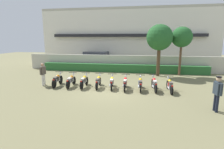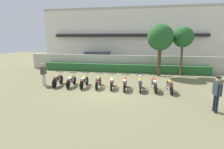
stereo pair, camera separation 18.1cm
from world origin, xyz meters
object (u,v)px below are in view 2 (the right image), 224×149
at_px(parked_car, 99,60).
at_px(tree_far_side, 183,37).
at_px(tree_near_inspector, 160,38).
at_px(motorcycle_in_row_7, 154,84).
at_px(motorcycle_in_row_3, 98,81).
at_px(motorcycle_in_row_4, 112,82).
at_px(motorcycle_in_row_6, 140,84).
at_px(motorcycle_in_row_8, 170,85).
at_px(motorcycle_in_row_0, 58,80).
at_px(motorcycle_in_row_5, 125,83).
at_px(motorcycle_in_row_1, 71,80).
at_px(officer_0, 217,91).
at_px(motorcycle_in_row_2, 84,81).
at_px(inspector_person, 43,72).

bearing_deg(parked_car, tree_far_side, -13.91).
xyz_separation_m(tree_near_inspector, motorcycle_in_row_7, (-0.61, -4.84, -2.99)).
distance_m(motorcycle_in_row_3, motorcycle_in_row_7, 3.82).
distance_m(motorcycle_in_row_4, motorcycle_in_row_6, 1.94).
bearing_deg(motorcycle_in_row_8, motorcycle_in_row_0, 87.29).
xyz_separation_m(tree_far_side, motorcycle_in_row_3, (-6.43, -5.42, -3.04)).
height_order(tree_far_side, motorcycle_in_row_5, tree_far_side).
height_order(motorcycle_in_row_3, motorcycle_in_row_7, motorcycle_in_row_7).
height_order(motorcycle_in_row_1, motorcycle_in_row_4, motorcycle_in_row_1).
xyz_separation_m(tree_far_side, officer_0, (0.03, -8.54, -2.48)).
bearing_deg(motorcycle_in_row_2, parked_car, 6.24).
bearing_deg(motorcycle_in_row_7, motorcycle_in_row_3, 84.24).
xyz_separation_m(motorcycle_in_row_2, motorcycle_in_row_3, (1.01, 0.09, -0.01)).
height_order(parked_car, tree_far_side, tree_far_side).
height_order(motorcycle_in_row_4, officer_0, officer_0).
distance_m(motorcycle_in_row_8, inspector_person, 8.90).
bearing_deg(motorcycle_in_row_5, motorcycle_in_row_0, 87.08).
distance_m(tree_near_inspector, motorcycle_in_row_5, 6.33).
xyz_separation_m(motorcycle_in_row_3, inspector_person, (-4.09, -0.14, 0.54)).
height_order(motorcycle_in_row_0, inspector_person, inspector_person).
bearing_deg(motorcycle_in_row_5, motorcycle_in_row_3, 82.89).
bearing_deg(inspector_person, parked_car, 78.41).
height_order(motorcycle_in_row_0, officer_0, officer_0).
bearing_deg(tree_near_inspector, motorcycle_in_row_8, -85.88).
bearing_deg(tree_near_inspector, motorcycle_in_row_4, -125.57).
bearing_deg(motorcycle_in_row_4, motorcycle_in_row_0, 84.61).
distance_m(tree_far_side, motorcycle_in_row_4, 8.29).
distance_m(motorcycle_in_row_5, motorcycle_in_row_8, 2.89).
relative_size(motorcycle_in_row_6, motorcycle_in_row_7, 0.95).
height_order(motorcycle_in_row_2, inspector_person, inspector_person).
distance_m(tree_near_inspector, officer_0, 8.55).
height_order(tree_near_inspector, motorcycle_in_row_2, tree_near_inspector).
bearing_deg(tree_far_side, motorcycle_in_row_7, -115.64).
relative_size(parked_car, tree_near_inspector, 1.01).
bearing_deg(motorcycle_in_row_6, tree_near_inspector, -19.68).
relative_size(motorcycle_in_row_5, officer_0, 1.10).
bearing_deg(motorcycle_in_row_3, inspector_person, 87.30).
bearing_deg(officer_0, motorcycle_in_row_8, -64.46).
bearing_deg(parked_car, motorcycle_in_row_8, -44.76).
height_order(parked_car, tree_near_inspector, tree_near_inspector).
bearing_deg(officer_0, motorcycle_in_row_0, -21.53).
bearing_deg(officer_0, motorcycle_in_row_6, -44.16).
bearing_deg(officer_0, inspector_person, -19.66).
bearing_deg(motorcycle_in_row_1, parked_car, -0.68).
relative_size(motorcycle_in_row_6, motorcycle_in_row_8, 0.97).
xyz_separation_m(motorcycle_in_row_0, motorcycle_in_row_8, (7.82, -0.05, -0.02)).
xyz_separation_m(motorcycle_in_row_0, motorcycle_in_row_1, (1.04, 0.00, -0.01)).
bearing_deg(parked_car, tree_near_inspector, -23.31).
relative_size(motorcycle_in_row_2, motorcycle_in_row_4, 1.04).
relative_size(motorcycle_in_row_5, motorcycle_in_row_8, 0.97).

